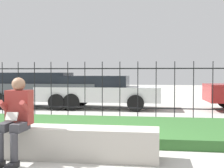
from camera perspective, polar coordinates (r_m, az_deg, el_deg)
name	(u,v)px	position (r m, az deg, el deg)	size (l,w,h in m)	color
ground_plane	(71,158)	(5.19, -7.43, -13.25)	(60.00, 60.00, 0.00)	#B2AFA8
stone_bench	(74,144)	(5.13, -7.00, -10.88)	(2.71, 0.56, 0.50)	#ADA89E
person_seated_reader	(16,115)	(5.03, -17.14, -5.47)	(0.42, 0.73, 1.30)	black
grass_berm	(97,129)	(7.18, -2.76, -8.14)	(10.41, 2.82, 0.20)	#33662D
iron_fence	(111,89)	(9.17, -0.18, -0.95)	(8.41, 0.03, 1.70)	black
car_parked_center	(98,91)	(11.94, -2.54, -1.23)	(4.64, 1.89, 1.25)	silver
car_parked_left	(42,89)	(12.62, -12.69, -0.83)	(4.50, 2.12, 1.37)	#4C5156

